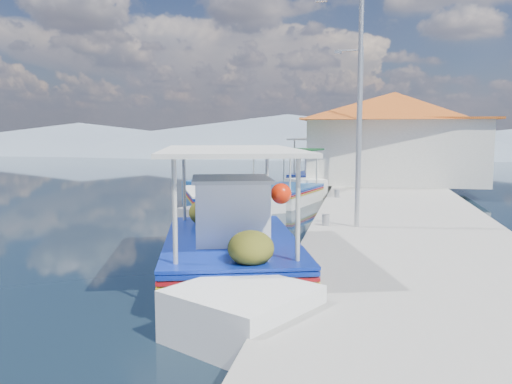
# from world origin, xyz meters

# --- Properties ---
(ground) EXTENTS (160.00, 160.00, 0.00)m
(ground) POSITION_xyz_m (0.00, 0.00, 0.00)
(ground) COLOR black
(ground) RESTS_ON ground
(quay) EXTENTS (5.00, 44.00, 0.50)m
(quay) POSITION_xyz_m (5.90, 6.00, 0.25)
(quay) COLOR #9B9891
(quay) RESTS_ON ground
(bollards) EXTENTS (0.20, 17.20, 0.30)m
(bollards) POSITION_xyz_m (3.80, 5.25, 0.65)
(bollards) COLOR #A5A8AD
(bollards) RESTS_ON quay
(main_caique) EXTENTS (4.31, 8.49, 2.93)m
(main_caique) POSITION_xyz_m (2.16, -1.49, 0.56)
(main_caique) COLOR white
(main_caique) RESTS_ON ground
(caique_green_canopy) EXTENTS (3.06, 6.46, 2.50)m
(caique_green_canopy) POSITION_xyz_m (1.65, 9.52, 0.37)
(caique_green_canopy) COLOR white
(caique_green_canopy) RESTS_ON ground
(caique_blue_hull) EXTENTS (3.87, 6.32, 1.24)m
(caique_blue_hull) POSITION_xyz_m (-0.54, 6.70, 0.33)
(caique_blue_hull) COLOR #1A529C
(caique_blue_hull) RESTS_ON ground
(caique_far) EXTENTS (3.39, 8.20, 2.92)m
(caique_far) POSITION_xyz_m (2.67, 15.56, 0.54)
(caique_far) COLOR white
(caique_far) RESTS_ON ground
(harbor_building) EXTENTS (10.49, 10.49, 4.40)m
(harbor_building) POSITION_xyz_m (6.20, 15.00, 2.78)
(harbor_building) COLOR white
(harbor_building) RESTS_ON quay
(lamp_post_near) EXTENTS (1.21, 0.14, 6.00)m
(lamp_post_near) POSITION_xyz_m (4.51, 2.00, 3.85)
(lamp_post_near) COLOR #A5A8AD
(lamp_post_near) RESTS_ON quay
(lamp_post_far) EXTENTS (1.21, 0.14, 6.00)m
(lamp_post_far) POSITION_xyz_m (4.51, 11.00, 3.85)
(lamp_post_far) COLOR #A5A8AD
(lamp_post_far) RESTS_ON quay
(mountain_ridge) EXTENTS (171.40, 96.00, 5.50)m
(mountain_ridge) POSITION_xyz_m (6.54, 56.00, 2.04)
(mountain_ridge) COLOR gray
(mountain_ridge) RESTS_ON ground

